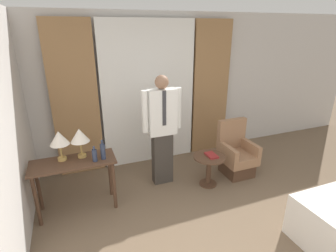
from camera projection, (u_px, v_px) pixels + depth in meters
name	position (u px, v px, depth m)	size (l,w,h in m)	color
wall_back	(147.00, 90.00, 4.81)	(10.00, 0.06, 2.70)	beige
curtain_sheer_center	(149.00, 95.00, 4.71)	(1.71, 0.06, 2.58)	white
curtain_drape_left	(75.00, 102.00, 4.28)	(0.75, 0.06, 2.58)	#997047
curtain_drape_right	(211.00, 89.00, 5.14)	(0.75, 0.06, 2.58)	#997047
desk	(74.00, 170.00, 3.54)	(1.10, 0.46, 0.76)	#4C3323
table_lamp_left	(59.00, 139.00, 3.41)	(0.25, 0.25, 0.41)	tan
table_lamp_right	(80.00, 136.00, 3.50)	(0.25, 0.25, 0.41)	tan
bottle_near_edge	(103.00, 151.00, 3.51)	(0.07, 0.07, 0.28)	#2D3851
bottle_by_lamp	(95.00, 155.00, 3.46)	(0.06, 0.06, 0.22)	#2D3851
person	(162.00, 127.00, 4.08)	(0.63, 0.21, 1.78)	#38332D
armchair	(236.00, 155.00, 4.57)	(0.53, 0.57, 0.94)	#4C3323
side_table	(209.00, 165.00, 4.20)	(0.51, 0.51, 0.52)	#4C3323
book	(211.00, 155.00, 4.14)	(0.14, 0.23, 0.03)	maroon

